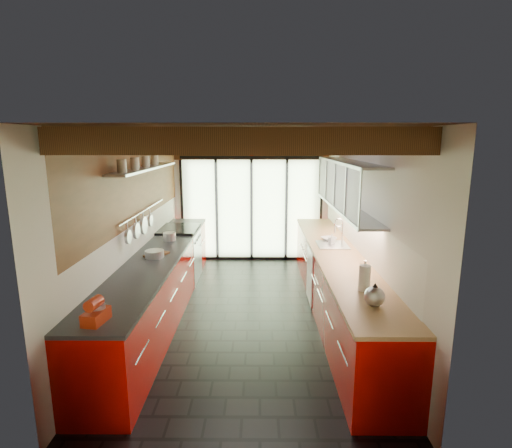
# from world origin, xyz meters

# --- Properties ---
(ground) EXTENTS (5.50, 5.50, 0.00)m
(ground) POSITION_xyz_m (0.00, 0.00, 0.00)
(ground) COLOR black
(ground) RESTS_ON ground
(room_shell) EXTENTS (5.50, 5.50, 5.50)m
(room_shell) POSITION_xyz_m (0.00, 0.00, 1.65)
(room_shell) COLOR silver
(room_shell) RESTS_ON ground
(ceiling_beams) EXTENTS (3.14, 5.06, 4.90)m
(ceiling_beams) POSITION_xyz_m (-0.00, 0.38, 2.46)
(ceiling_beams) COLOR #593316
(ceiling_beams) RESTS_ON ground
(glass_door) EXTENTS (2.95, 0.10, 2.90)m
(glass_door) POSITION_xyz_m (0.00, 2.69, 1.66)
(glass_door) COLOR #C6EAAD
(glass_door) RESTS_ON ground
(left_counter) EXTENTS (0.68, 5.00, 0.92)m
(left_counter) POSITION_xyz_m (-1.28, 0.00, 0.46)
(left_counter) COLOR #B00500
(left_counter) RESTS_ON ground
(range_stove) EXTENTS (0.66, 0.90, 0.97)m
(range_stove) POSITION_xyz_m (-1.28, 1.45, 0.47)
(range_stove) COLOR silver
(range_stove) RESTS_ON ground
(right_counter) EXTENTS (0.68, 5.00, 0.92)m
(right_counter) POSITION_xyz_m (1.27, 0.00, 0.46)
(right_counter) COLOR #B00500
(right_counter) RESTS_ON ground
(sink_assembly) EXTENTS (0.45, 0.52, 0.43)m
(sink_assembly) POSITION_xyz_m (1.29, 0.40, 0.96)
(sink_assembly) COLOR silver
(sink_assembly) RESTS_ON right_counter
(upper_cabinets_right) EXTENTS (0.34, 3.00, 3.00)m
(upper_cabinets_right) POSITION_xyz_m (1.43, 0.30, 1.85)
(upper_cabinets_right) COLOR silver
(upper_cabinets_right) RESTS_ON ground
(left_wall_fixtures) EXTENTS (0.28, 2.60, 0.96)m
(left_wall_fixtures) POSITION_xyz_m (-1.47, 0.14, 1.88)
(left_wall_fixtures) COLOR silver
(left_wall_fixtures) RESTS_ON ground
(stand_mixer) EXTENTS (0.19, 0.28, 0.24)m
(stand_mixer) POSITION_xyz_m (-1.27, -2.24, 1.01)
(stand_mixer) COLOR red
(stand_mixer) RESTS_ON left_counter
(pot_large) EXTENTS (0.26, 0.26, 0.13)m
(pot_large) POSITION_xyz_m (-1.27, 0.68, 0.98)
(pot_large) COLOR silver
(pot_large) RESTS_ON left_counter
(pot_small) EXTENTS (0.33, 0.33, 0.10)m
(pot_small) POSITION_xyz_m (-1.27, -0.26, 0.97)
(pot_small) COLOR silver
(pot_small) RESTS_ON left_counter
(cutting_board) EXTENTS (0.33, 0.38, 0.03)m
(cutting_board) POSITION_xyz_m (-1.27, -0.15, 0.93)
(cutting_board) COLOR brown
(cutting_board) RESTS_ON left_counter
(kettle) EXTENTS (0.26, 0.28, 0.24)m
(kettle) POSITION_xyz_m (1.27, -1.86, 1.02)
(kettle) COLOR silver
(kettle) RESTS_ON right_counter
(paper_towel) EXTENTS (0.16, 0.16, 0.33)m
(paper_towel) POSITION_xyz_m (1.27, -1.48, 1.06)
(paper_towel) COLOR white
(paper_towel) RESTS_ON right_counter
(soap_bottle) EXTENTS (0.10, 0.10, 0.17)m
(soap_bottle) POSITION_xyz_m (1.27, 0.45, 1.00)
(soap_bottle) COLOR silver
(soap_bottle) RESTS_ON right_counter
(bowl) EXTENTS (0.30, 0.30, 0.06)m
(bowl) POSITION_xyz_m (1.27, 0.69, 0.95)
(bowl) COLOR silver
(bowl) RESTS_ON right_counter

